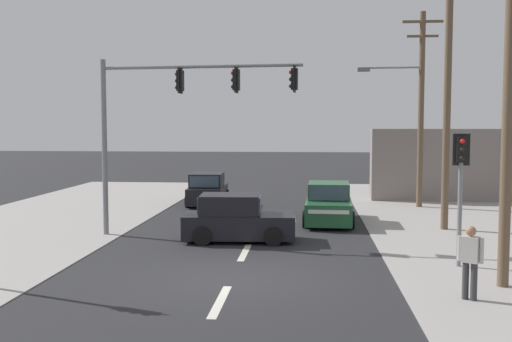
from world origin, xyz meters
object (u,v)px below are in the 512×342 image
(traffic_signal_mast, at_px, (171,108))
(utility_pole_midground_right, at_px, (448,79))
(hatchback_receding_far, at_px, (208,190))
(pedestrian_at_kerb, at_px, (470,258))
(hatchback_oncoming_near, at_px, (237,220))
(utility_pole_foreground_right, at_px, (504,46))
(utility_pole_background_right, at_px, (418,103))
(pedestal_signal_right_kerb, at_px, (461,177))
(sedan_oncoming_mid, at_px, (329,205))

(traffic_signal_mast, bearing_deg, utility_pole_midground_right, 13.35)
(traffic_signal_mast, xyz_separation_m, hatchback_receding_far, (-0.20, 8.30, -3.65))
(hatchback_receding_far, distance_m, pedestrian_at_kerb, 17.12)
(utility_pole_midground_right, height_order, hatchback_oncoming_near, utility_pole_midground_right)
(hatchback_receding_far, bearing_deg, utility_pole_foreground_right, -56.31)
(utility_pole_midground_right, height_order, hatchback_receding_far, utility_pole_midground_right)
(traffic_signal_mast, distance_m, hatchback_receding_far, 9.07)
(utility_pole_background_right, bearing_deg, traffic_signal_mast, -139.10)
(traffic_signal_mast, height_order, pedestal_signal_right_kerb, traffic_signal_mast)
(utility_pole_background_right, xyz_separation_m, pedestrian_at_kerb, (-1.47, -14.96, -3.88))
(utility_pole_midground_right, relative_size, traffic_signal_mast, 1.51)
(utility_pole_midground_right, distance_m, utility_pole_background_right, 6.04)
(sedan_oncoming_mid, bearing_deg, utility_pole_midground_right, -16.95)
(traffic_signal_mast, distance_m, sedan_oncoming_mid, 7.39)
(utility_pole_background_right, bearing_deg, hatchback_oncoming_near, -129.73)
(utility_pole_foreground_right, bearing_deg, utility_pole_background_right, 87.79)
(traffic_signal_mast, relative_size, hatchback_receding_far, 1.86)
(utility_pole_background_right, height_order, pedestal_signal_right_kerb, utility_pole_background_right)
(utility_pole_midground_right, distance_m, traffic_signal_mast, 9.83)
(hatchback_receding_far, bearing_deg, utility_pole_midground_right, -31.91)
(utility_pole_foreground_right, distance_m, traffic_signal_mast, 10.63)
(traffic_signal_mast, bearing_deg, hatchback_oncoming_near, -12.21)
(sedan_oncoming_mid, height_order, pedestrian_at_kerb, pedestrian_at_kerb)
(sedan_oncoming_mid, xyz_separation_m, hatchback_oncoming_near, (-3.12, -4.00, -0.00))
(utility_pole_background_right, relative_size, hatchback_receding_far, 2.41)
(utility_pole_midground_right, relative_size, pedestrian_at_kerb, 6.36)
(utility_pole_background_right, relative_size, traffic_signal_mast, 1.30)
(hatchback_receding_far, relative_size, pedestrian_at_kerb, 2.27)
(utility_pole_foreground_right, xyz_separation_m, utility_pole_background_right, (0.53, 13.78, -0.78))
(hatchback_oncoming_near, distance_m, pedestrian_at_kerb, 8.50)
(hatchback_oncoming_near, bearing_deg, sedan_oncoming_mid, 52.11)
(hatchback_oncoming_near, xyz_separation_m, hatchback_receding_far, (-2.46, 8.79, 0.00))
(hatchback_oncoming_near, distance_m, hatchback_receding_far, 9.12)
(pedestrian_at_kerb, bearing_deg, hatchback_oncoming_near, 133.09)
(utility_pole_background_right, distance_m, pedestal_signal_right_kerb, 12.09)
(traffic_signal_mast, bearing_deg, pedestrian_at_kerb, -39.69)
(utility_pole_background_right, relative_size, hatchback_oncoming_near, 2.39)
(utility_pole_foreground_right, xyz_separation_m, hatchback_receding_far, (-9.21, 13.81, -4.88))
(hatchback_oncoming_near, relative_size, hatchback_receding_far, 1.01)
(pedestal_signal_right_kerb, height_order, pedestrian_at_kerb, pedestal_signal_right_kerb)
(utility_pole_midground_right, distance_m, hatchback_oncoming_near, 9.07)
(utility_pole_midground_right, xyz_separation_m, pedestrian_at_kerb, (-1.43, -8.95, -4.50))
(pedestrian_at_kerb, bearing_deg, utility_pole_foreground_right, 51.56)
(utility_pole_foreground_right, distance_m, utility_pole_background_right, 13.81)
(sedan_oncoming_mid, distance_m, hatchback_oncoming_near, 5.07)
(pedestal_signal_right_kerb, distance_m, hatchback_receding_far, 14.86)
(utility_pole_foreground_right, relative_size, hatchback_oncoming_near, 2.80)
(traffic_signal_mast, xyz_separation_m, pedestrian_at_kerb, (8.07, -6.70, -3.43))
(traffic_signal_mast, distance_m, hatchback_oncoming_near, 4.32)
(traffic_signal_mast, xyz_separation_m, sedan_oncoming_mid, (5.38, 3.51, -3.65))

